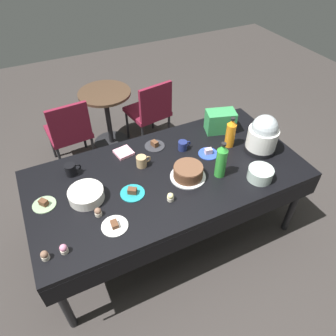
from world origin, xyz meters
TOP-DOWN VIEW (x-y plane):
  - ground at (0.00, 0.00)m, footprint 9.00×9.00m
  - potluck_table at (0.00, 0.00)m, footprint 2.20×1.10m
  - frosted_layer_cake at (0.12, -0.12)m, footprint 0.28×0.28m
  - slow_cooker at (0.84, -0.09)m, footprint 0.26×0.26m
  - glass_salad_bowl at (0.61, -0.37)m, footprint 0.19×0.19m
  - ceramic_snack_bowl at (-0.65, 0.01)m, footprint 0.26×0.26m
  - dessert_plate_charcoal at (0.04, 0.36)m, footprint 0.18×0.18m
  - dessert_plate_teal at (-0.34, -0.09)m, footprint 0.18×0.18m
  - dessert_plate_sage at (-0.95, 0.08)m, footprint 0.17×0.17m
  - dessert_plate_white at (-0.55, -0.32)m, footprint 0.18×0.18m
  - dessert_plate_cobalt at (0.41, 0.06)m, footprint 0.17×0.17m
  - cupcake_vanilla at (-0.62, -0.18)m, footprint 0.05×0.05m
  - cupcake_lemon at (-0.11, -0.27)m, footprint 0.05×0.05m
  - cupcake_cocoa at (-1.01, -0.37)m, footprint 0.05×0.05m
  - cupcake_berry at (-0.90, -0.37)m, footprint 0.05×0.05m
  - soda_bottle_lime_soda at (0.36, -0.20)m, footprint 0.08×0.08m
  - soda_bottle_orange_juice at (0.64, 0.08)m, footprint 0.08×0.08m
  - coffee_mug_black at (-0.69, 0.32)m, footprint 0.13×0.09m
  - coffee_mug_navy at (0.25, 0.21)m, footprint 0.12×0.08m
  - coffee_mug_tan at (-0.15, 0.17)m, footprint 0.13×0.08m
  - soda_carton at (0.69, 0.31)m, footprint 0.30×0.23m
  - paper_napkin_stack at (-0.24, 0.38)m, footprint 0.16×0.16m
  - maroon_chair_left at (-0.54, 1.32)m, footprint 0.47×0.47m
  - maroon_chair_right at (0.41, 1.32)m, footprint 0.50×0.50m
  - round_cafe_table at (-0.05, 1.55)m, footprint 0.60×0.60m

SIDE VIEW (x-z plane):
  - ground at x=0.00m, z-range 0.00..0.00m
  - maroon_chair_left at x=-0.54m, z-range 0.07..0.92m
  - maroon_chair_right at x=0.41m, z-range 0.07..0.92m
  - round_cafe_table at x=-0.05m, z-range 0.14..0.86m
  - potluck_table at x=0.00m, z-range 0.31..1.06m
  - dessert_plate_white at x=-0.55m, z-range 0.74..0.78m
  - dessert_plate_sage at x=-0.95m, z-range 0.74..0.79m
  - paper_napkin_stack at x=-0.24m, z-range 0.75..0.77m
  - dessert_plate_teal at x=-0.34m, z-range 0.74..0.79m
  - dessert_plate_charcoal at x=0.04m, z-range 0.74..0.79m
  - dessert_plate_cobalt at x=0.41m, z-range 0.74..0.79m
  - cupcake_vanilla at x=-0.62m, z-range 0.75..0.82m
  - cupcake_lemon at x=-0.11m, z-range 0.75..0.82m
  - cupcake_cocoa at x=-1.01m, z-range 0.75..0.82m
  - cupcake_berry at x=-0.90m, z-range 0.75..0.82m
  - ceramic_snack_bowl at x=-0.65m, z-range 0.75..0.83m
  - coffee_mug_navy at x=0.25m, z-range 0.75..0.83m
  - coffee_mug_tan at x=-0.15m, z-range 0.75..0.84m
  - glass_salad_bowl at x=0.61m, z-range 0.75..0.85m
  - coffee_mug_black at x=-0.69m, z-range 0.75..0.85m
  - frosted_layer_cake at x=0.12m, z-range 0.75..0.86m
  - soda_carton at x=0.69m, z-range 0.75..0.95m
  - soda_bottle_orange_juice at x=0.64m, z-range 0.74..1.02m
  - soda_bottle_lime_soda at x=0.36m, z-range 0.74..1.05m
  - slow_cooker at x=0.84m, z-range 0.74..1.08m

